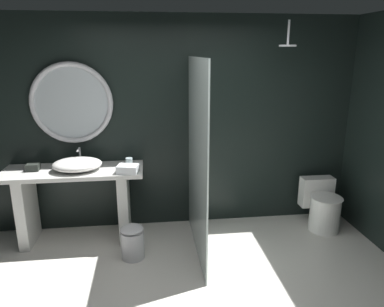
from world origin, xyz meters
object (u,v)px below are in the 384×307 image
at_px(round_wall_mirror, 72,103).
at_px(rain_shower_head, 288,43).
at_px(folded_hand_towel, 128,169).
at_px(waste_bin, 133,242).
at_px(tumbler_cup, 129,162).
at_px(tissue_box, 33,167).
at_px(vessel_sink, 77,164).
at_px(toilet, 322,206).

distance_m(round_wall_mirror, rain_shower_head, 2.53).
xyz_separation_m(rain_shower_head, folded_hand_towel, (-1.78, -0.10, -1.34)).
relative_size(round_wall_mirror, waste_bin, 2.50).
distance_m(tumbler_cup, round_wall_mirror, 0.95).
height_order(tissue_box, rain_shower_head, rain_shower_head).
bearing_deg(waste_bin, vessel_sink, 142.22).
bearing_deg(toilet, round_wall_mirror, 173.62).
bearing_deg(folded_hand_towel, vessel_sink, 164.28).
distance_m(rain_shower_head, folded_hand_towel, 2.23).
relative_size(tissue_box, folded_hand_towel, 0.62).
distance_m(round_wall_mirror, toilet, 3.31).
relative_size(rain_shower_head, toilet, 0.46).
relative_size(tissue_box, round_wall_mirror, 0.15).
bearing_deg(tissue_box, tumbler_cup, 0.04).
xyz_separation_m(tumbler_cup, toilet, (2.39, -0.09, -0.65)).
relative_size(round_wall_mirror, toilet, 1.56).
height_order(rain_shower_head, folded_hand_towel, rain_shower_head).
bearing_deg(rain_shower_head, waste_bin, -166.88).
relative_size(tissue_box, waste_bin, 0.36).
height_order(rain_shower_head, waste_bin, rain_shower_head).
bearing_deg(rain_shower_head, tissue_box, 177.86).
bearing_deg(tumbler_cup, toilet, -2.20).
height_order(tumbler_cup, round_wall_mirror, round_wall_mirror).
bearing_deg(waste_bin, toilet, 10.17).
distance_m(vessel_sink, round_wall_mirror, 0.72).
relative_size(vessel_sink, waste_bin, 1.45).
bearing_deg(tissue_box, round_wall_mirror, 29.51).
xyz_separation_m(tumbler_cup, folded_hand_towel, (-0.01, -0.21, -0.01)).
height_order(vessel_sink, round_wall_mirror, round_wall_mirror).
xyz_separation_m(vessel_sink, toilet, (2.96, -0.04, -0.66)).
xyz_separation_m(tissue_box, folded_hand_towel, (1.07, -0.21, 0.00)).
xyz_separation_m(rain_shower_head, toilet, (0.61, 0.02, -1.97)).
distance_m(tissue_box, waste_bin, 1.41).
xyz_separation_m(tissue_box, waste_bin, (1.10, -0.52, -0.72)).
bearing_deg(vessel_sink, rain_shower_head, -1.36).
xyz_separation_m(tissue_box, round_wall_mirror, (0.44, 0.25, 0.68)).
height_order(vessel_sink, tissue_box, vessel_sink).
height_order(round_wall_mirror, rain_shower_head, rain_shower_head).
bearing_deg(rain_shower_head, round_wall_mirror, 171.65).
xyz_separation_m(vessel_sink, tissue_box, (-0.50, 0.05, -0.03)).
bearing_deg(tumbler_cup, vessel_sink, -174.85).
height_order(tumbler_cup, tissue_box, tumbler_cup).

